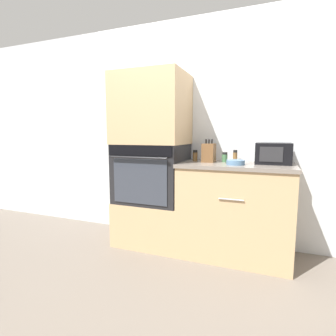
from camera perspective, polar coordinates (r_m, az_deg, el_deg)
name	(u,v)px	position (r m, az deg, el deg)	size (l,w,h in m)	color
ground_plane	(174,259)	(2.74, 1.40, -19.10)	(12.00, 12.00, 0.00)	#6B6056
wall_back	(193,132)	(3.06, 5.52, 7.83)	(8.00, 0.05, 2.50)	silver
oven_cabinet_base	(152,221)	(3.04, -3.41, -11.51)	(0.75, 0.60, 0.48)	tan
wall_oven	(152,173)	(2.91, -3.52, -1.04)	(0.72, 0.64, 0.64)	black
oven_cabinet_upper	(152,109)	(2.89, -3.60, 12.60)	(0.75, 0.60, 0.74)	tan
counter_unit	(235,210)	(2.73, 14.32, -8.83)	(1.09, 0.63, 0.94)	tan
microwave	(273,153)	(2.72, 21.94, 2.98)	(0.32, 0.30, 0.20)	black
knife_block	(209,153)	(2.72, 8.88, 3.30)	(0.12, 0.16, 0.23)	brown
bowl	(236,162)	(2.53, 14.49, 1.20)	(0.17, 0.17, 0.04)	#517599
condiment_jar_near	(225,157)	(2.74, 12.23, 2.29)	(0.06, 0.06, 0.10)	#427047
condiment_jar_mid	(195,156)	(2.78, 5.92, 2.67)	(0.05, 0.05, 0.12)	brown
condiment_jar_far	(235,156)	(2.86, 14.39, 2.60)	(0.05, 0.05, 0.12)	brown
condiment_jar_back	(210,157)	(2.93, 9.10, 2.29)	(0.04, 0.04, 0.06)	brown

